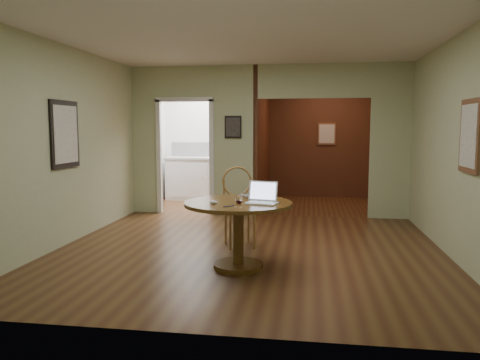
# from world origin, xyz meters

# --- Properties ---
(floor) EXTENTS (5.00, 5.00, 0.00)m
(floor) POSITION_xyz_m (0.00, 0.00, 0.00)
(floor) COLOR #432413
(floor) RESTS_ON ground
(room_shell) EXTENTS (5.20, 7.50, 5.00)m
(room_shell) POSITION_xyz_m (-0.47, 3.10, 1.29)
(room_shell) COLOR white
(room_shell) RESTS_ON ground
(dining_table) EXTENTS (1.22, 1.22, 0.76)m
(dining_table) POSITION_xyz_m (-0.01, -0.74, 0.56)
(dining_table) COLOR brown
(dining_table) RESTS_ON ground
(chair) EXTENTS (0.59, 0.59, 1.07)m
(chair) POSITION_xyz_m (-0.17, 0.28, 0.59)
(chair) COLOR olive
(chair) RESTS_ON ground
(open_laptop) EXTENTS (0.38, 0.36, 0.24)m
(open_laptop) POSITION_xyz_m (0.26, -0.77, 0.82)
(open_laptop) COLOR white
(open_laptop) RESTS_ON dining_table
(closed_laptop) EXTENTS (0.38, 0.29, 0.03)m
(closed_laptop) POSITION_xyz_m (0.09, -0.42, 0.77)
(closed_laptop) COLOR silver
(closed_laptop) RESTS_ON dining_table
(mouse) EXTENTS (0.11, 0.08, 0.04)m
(mouse) POSITION_xyz_m (-0.26, -0.94, 0.78)
(mouse) COLOR white
(mouse) RESTS_ON dining_table
(wine_glass) EXTENTS (0.08, 0.08, 0.09)m
(wine_glass) POSITION_xyz_m (0.01, -0.85, 0.81)
(wine_glass) COLOR white
(wine_glass) RESTS_ON dining_table
(pen) EXTENTS (0.10, 0.11, 0.01)m
(pen) POSITION_xyz_m (-0.07, -1.07, 0.76)
(pen) COLOR #0C1957
(pen) RESTS_ON dining_table
(kitchen_cabinet) EXTENTS (2.06, 0.60, 0.94)m
(kitchen_cabinet) POSITION_xyz_m (-1.35, 4.20, 0.47)
(kitchen_cabinet) COLOR white
(kitchen_cabinet) RESTS_ON ground
(grocery_bag) EXTENTS (0.37, 0.33, 0.32)m
(grocery_bag) POSITION_xyz_m (-0.55, 4.20, 1.10)
(grocery_bag) COLOR beige
(grocery_bag) RESTS_ON kitchen_cabinet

